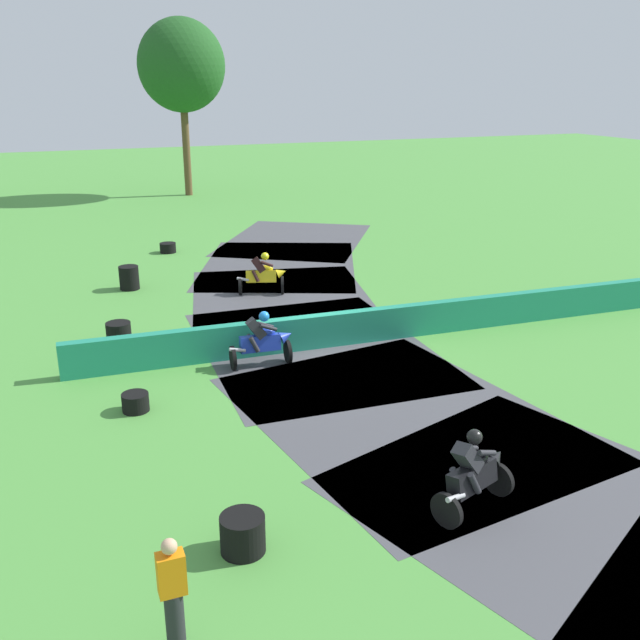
% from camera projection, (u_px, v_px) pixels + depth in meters
% --- Properties ---
extents(ground_plane, '(120.00, 120.00, 0.00)m').
position_uv_depth(ground_plane, '(314.00, 347.00, 18.98)').
color(ground_plane, '#4C933D').
extents(track_asphalt, '(11.67, 35.45, 0.01)m').
position_uv_depth(track_asphalt, '(370.00, 340.00, 19.48)').
color(track_asphalt, '#47474C').
rests_on(track_asphalt, ground).
extents(safety_barrier, '(23.01, 1.19, 0.90)m').
position_uv_depth(safety_barrier, '(481.00, 312.00, 20.43)').
color(safety_barrier, '#1E8466').
rests_on(safety_barrier, ground).
extents(motorcycle_lead_yellow, '(1.72, 1.15, 1.43)m').
position_uv_depth(motorcycle_lead_yellow, '(263.00, 274.00, 23.58)').
color(motorcycle_lead_yellow, black).
rests_on(motorcycle_lead_yellow, ground).
extents(motorcycle_chase_blue, '(1.70, 0.78, 1.42)m').
position_uv_depth(motorcycle_chase_blue, '(263.00, 340.00, 17.62)').
color(motorcycle_chase_blue, black).
rests_on(motorcycle_chase_blue, ground).
extents(motorcycle_trailing_black, '(1.68, 1.16, 1.43)m').
position_uv_depth(motorcycle_trailing_black, '(475.00, 472.00, 11.72)').
color(motorcycle_trailing_black, black).
rests_on(motorcycle_trailing_black, ground).
extents(tire_stack_near, '(0.65, 0.65, 0.40)m').
position_uv_depth(tire_stack_near, '(168.00, 248.00, 29.26)').
color(tire_stack_near, black).
rests_on(tire_stack_near, ground).
extents(tire_stack_mid_a, '(0.66, 0.66, 0.80)m').
position_uv_depth(tire_stack_mid_a, '(129.00, 278.00, 24.12)').
color(tire_stack_mid_a, black).
rests_on(tire_stack_mid_a, ground).
extents(tire_stack_mid_b, '(0.67, 0.67, 0.60)m').
position_uv_depth(tire_stack_mid_b, '(119.00, 333.00, 19.16)').
color(tire_stack_mid_b, black).
rests_on(tire_stack_mid_b, ground).
extents(tire_stack_far, '(0.58, 0.58, 0.40)m').
position_uv_depth(tire_stack_far, '(135.00, 402.00, 15.31)').
color(tire_stack_far, black).
rests_on(tire_stack_far, ground).
extents(tire_stack_extra_a, '(0.69, 0.69, 0.60)m').
position_uv_depth(tire_stack_extra_a, '(243.00, 534.00, 10.73)').
color(tire_stack_extra_a, black).
rests_on(tire_stack_extra_a, ground).
extents(track_marshal, '(0.34, 0.24, 1.63)m').
position_uv_depth(track_marshal, '(173.00, 596.00, 8.69)').
color(track_marshal, '#232328').
rests_on(track_marshal, ground).
extents(tree_far_right, '(5.08, 5.08, 10.21)m').
position_uv_depth(tree_far_right, '(181.00, 66.00, 41.38)').
color(tree_far_right, brown).
rests_on(tree_far_right, ground).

